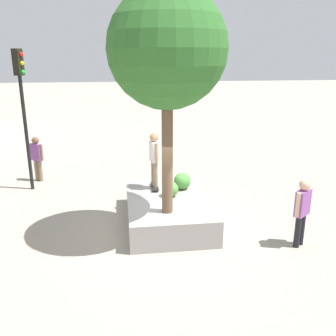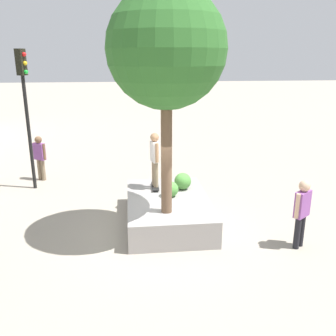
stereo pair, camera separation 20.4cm
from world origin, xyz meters
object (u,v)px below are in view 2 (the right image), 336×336
bystander_watching (302,209)px  skateboarder (155,156)px  traffic_light_corner (25,97)px  plaza_tree (166,50)px  planter_ledge (168,210)px  skateboard (155,186)px  passerby_with_bag (40,155)px

bystander_watching → skateboarder: bearing=51.8°
traffic_light_corner → bystander_watching: size_ratio=2.74×
plaza_tree → bystander_watching: size_ratio=3.08×
skateboarder → plaza_tree: bearing=-174.7°
planter_ledge → bystander_watching: (-1.82, -3.11, 0.66)m
skateboarder → bystander_watching: skateboarder is taller
skateboard → skateboarder: bearing=3.6°
traffic_light_corner → bystander_watching: (-5.14, -7.62, -2.26)m
plaza_tree → traffic_light_corner: size_ratio=1.12×
passerby_with_bag → plaza_tree: bearing=-140.1°
skateboard → traffic_light_corner: size_ratio=0.17×
skateboard → traffic_light_corner: bearing=59.7°
bystander_watching → passerby_with_bag: 9.70m
skateboarder → traffic_light_corner: (2.46, 4.21, 1.53)m
planter_ledge → plaza_tree: bearing=171.6°
skateboarder → traffic_light_corner: bearing=59.7°
passerby_with_bag → traffic_light_corner: bearing=177.0°
traffic_light_corner → bystander_watching: 9.47m
skateboard → passerby_with_bag: bearing=50.9°
skateboard → skateboarder: size_ratio=0.49×
traffic_light_corner → skateboarder: bearing=-120.3°
skateboarder → bystander_watching: 4.40m
plaza_tree → passerby_with_bag: plaza_tree is taller
plaza_tree → passerby_with_bag: bearing=39.9°
plaza_tree → planter_ledge: bearing=-8.4°
planter_ledge → skateboard: 1.00m
plaza_tree → traffic_light_corner: (4.25, 4.38, -1.47)m
plaza_tree → bystander_watching: bearing=-105.3°
plaza_tree → skateboarder: size_ratio=3.31×
skateboard → traffic_light_corner: 5.48m
skateboard → skateboarder: 0.97m
planter_ledge → plaza_tree: size_ratio=0.64×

